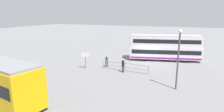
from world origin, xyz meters
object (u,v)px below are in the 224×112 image
object	(u,v)px
double_decker_bus	(165,48)
info_sign	(85,57)
street_lamp	(178,55)
pedestrian_near_railing	(107,61)
pedestrian_crossing	(123,65)

from	to	relation	value
double_decker_bus	info_sign	bearing A→B (deg)	43.75
info_sign	street_lamp	xyz separation A→B (m)	(-11.78, 2.81, 1.92)
pedestrian_near_railing	info_sign	bearing A→B (deg)	38.40
pedestrian_near_railing	info_sign	distance (m)	3.00
info_sign	street_lamp	world-z (taller)	street_lamp
double_decker_bus	pedestrian_crossing	world-z (taller)	double_decker_bus
pedestrian_crossing	street_lamp	world-z (taller)	street_lamp
pedestrian_crossing	street_lamp	bearing A→B (deg)	154.32
double_decker_bus	pedestrian_crossing	bearing A→B (deg)	64.72
pedestrian_near_railing	pedestrian_crossing	bearing A→B (deg)	153.17
info_sign	street_lamp	distance (m)	12.26
double_decker_bus	pedestrian_near_railing	bearing A→B (deg)	45.35
street_lamp	pedestrian_crossing	bearing A→B (deg)	-25.68
pedestrian_crossing	info_sign	world-z (taller)	info_sign
pedestrian_near_railing	info_sign	xyz separation A→B (m)	(2.29, 1.82, 0.65)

